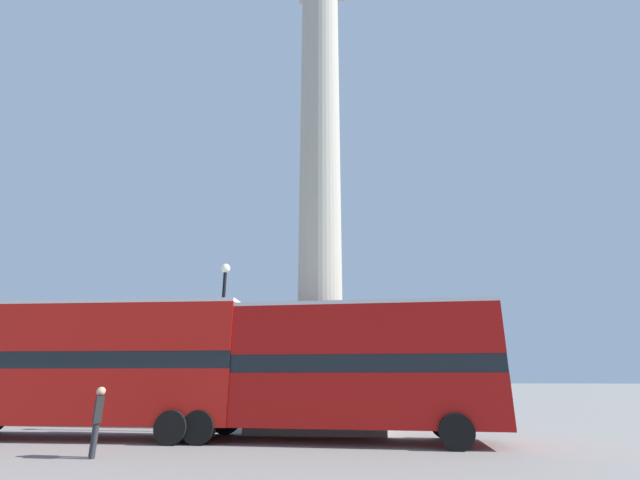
{
  "coord_description": "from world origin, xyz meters",
  "views": [
    {
      "loc": [
        1.6,
        -18.5,
        2.03
      ],
      "look_at": [
        0.0,
        0.0,
        7.9
      ],
      "focal_mm": 24.0,
      "sensor_mm": 36.0,
      "label": 1
    }
  ],
  "objects": [
    {
      "name": "ground_plane",
      "position": [
        0.0,
        0.0,
        0.0
      ],
      "size": [
        200.0,
        200.0,
        0.0
      ],
      "primitive_type": "plane",
      "color": "gray"
    },
    {
      "name": "monument_column",
      "position": [
        0.0,
        0.0,
        10.01
      ],
      "size": [
        5.06,
        5.06,
        25.16
      ],
      "color": "#ADA593",
      "rests_on": "ground_plane"
    },
    {
      "name": "bus_a",
      "position": [
        0.56,
        -3.63,
        2.39
      ],
      "size": [
        11.04,
        3.19,
        4.32
      ],
      "rotation": [
        0.0,
        0.0,
        -0.05
      ],
      "color": "#A80F0C",
      "rests_on": "ground_plane"
    },
    {
      "name": "bus_b",
      "position": [
        -8.13,
        -3.56,
        2.47
      ],
      "size": [
        11.33,
        2.86,
        4.48
      ],
      "rotation": [
        0.0,
        0.0,
        0.01
      ],
      "color": "#B7140F",
      "rests_on": "ground_plane"
    },
    {
      "name": "equestrian_statue",
      "position": [
        -9.64,
        5.84,
        1.68
      ],
      "size": [
        3.94,
        3.14,
        6.08
      ],
      "rotation": [
        0.0,
        0.0,
        -0.19
      ],
      "color": "#ADA593",
      "rests_on": "ground_plane"
    },
    {
      "name": "street_lamp",
      "position": [
        -3.79,
        -1.66,
        3.4
      ],
      "size": [
        0.39,
        0.39,
        6.45
      ],
      "color": "black",
      "rests_on": "ground_plane"
    },
    {
      "name": "pedestrian_near_lamp",
      "position": [
        -5.28,
        -6.94,
        0.97
      ],
      "size": [
        0.41,
        0.47,
        1.73
      ],
      "rotation": [
        0.0,
        0.0,
        2.19
      ],
      "color": "#28282D",
      "rests_on": "ground_plane"
    }
  ]
}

